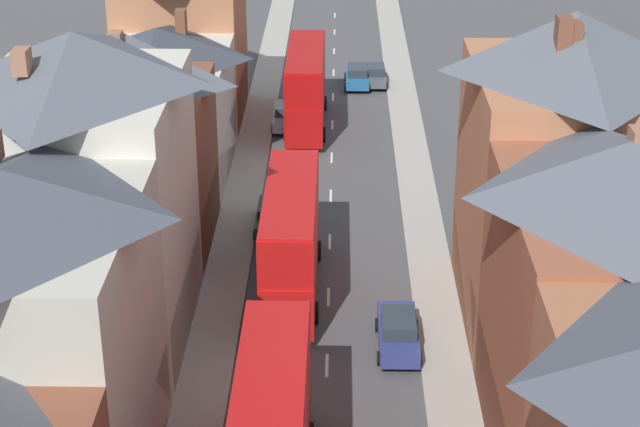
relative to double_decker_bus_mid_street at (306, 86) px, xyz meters
name	(u,v)px	position (x,y,z in m)	size (l,w,h in m)	color
pavement_left	(237,223)	(-3.29, -15.86, -2.75)	(2.20, 104.00, 0.14)	#A8A399
pavement_right	(423,225)	(6.91, -15.86, -2.75)	(2.20, 104.00, 0.14)	#A8A399
centre_line_dashes	(330,241)	(1.81, -17.86, -2.81)	(0.14, 97.80, 0.01)	silver
terrace_row_left	(75,243)	(-8.38, -30.35, 3.18)	(8.00, 71.85, 13.98)	#A36042
double_decker_bus_mid_street	(306,86)	(0.00, 0.00, 0.00)	(2.74, 10.80, 5.30)	#B70F0F
double_decker_bus_far_approaching	(291,238)	(0.00, -23.23, 0.00)	(2.74, 10.80, 5.30)	red
car_near_silver	(374,75)	(4.91, 8.96, -2.02)	(1.90, 3.81, 1.58)	#4C515B
car_parked_right_a	(287,116)	(-1.29, -0.41, -1.96)	(1.90, 4.19, 1.71)	#B7BABF
car_mid_black	(398,331)	(4.91, -28.41, -1.97)	(1.90, 4.50, 1.68)	navy
car_parked_left_b	(357,76)	(3.61, 8.72, -2.01)	(1.90, 4.41, 1.59)	#236093
car_far_grey	(273,216)	(-1.29, -16.59, -1.96)	(1.90, 4.32, 1.70)	#144728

